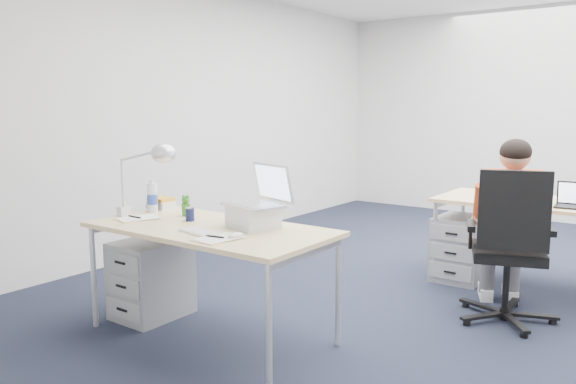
% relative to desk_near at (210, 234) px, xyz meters
% --- Properties ---
extents(floor, '(7.00, 7.00, 0.00)m').
position_rel_desk_near_xyz_m(floor, '(1.06, 1.90, -0.68)').
color(floor, black).
rests_on(floor, ground).
extents(room, '(6.02, 7.02, 2.80)m').
position_rel_desk_near_xyz_m(room, '(1.06, 1.90, 1.03)').
color(room, silver).
rests_on(room, ground).
extents(desk_near, '(1.60, 0.80, 0.73)m').
position_rel_desk_near_xyz_m(desk_near, '(0.00, 0.00, 0.00)').
color(desk_near, '#D6B67B').
rests_on(desk_near, ground).
extents(desk_far, '(1.60, 0.80, 0.73)m').
position_rel_desk_near_xyz_m(desk_far, '(1.49, 2.30, 0.00)').
color(desk_far, '#D6B67B').
rests_on(desk_far, ground).
extents(office_chair, '(0.87, 0.87, 1.08)m').
position_rel_desk_near_xyz_m(office_chair, '(1.49, 1.39, -0.38)').
color(office_chair, black).
rests_on(office_chair, ground).
extents(seated_person, '(0.56, 0.75, 1.26)m').
position_rel_desk_near_xyz_m(seated_person, '(1.43, 1.55, -0.04)').
color(seated_person, '#B33E19').
rests_on(seated_person, ground).
extents(drawer_pedestal_near, '(0.40, 0.50, 0.55)m').
position_rel_desk_near_xyz_m(drawer_pedestal_near, '(-0.60, 0.01, -0.41)').
color(drawer_pedestal_near, gray).
rests_on(drawer_pedestal_near, ground).
extents(drawer_pedestal_far, '(0.40, 0.50, 0.55)m').
position_rel_desk_near_xyz_m(drawer_pedestal_far, '(0.89, 2.19, -0.41)').
color(drawer_pedestal_far, gray).
rests_on(drawer_pedestal_far, ground).
extents(silver_laptop, '(0.44, 0.39, 0.39)m').
position_rel_desk_near_xyz_m(silver_laptop, '(0.25, 0.14, 0.24)').
color(silver_laptop, silver).
rests_on(silver_laptop, desk_near).
extents(wireless_keyboard, '(0.31, 0.17, 0.01)m').
position_rel_desk_near_xyz_m(wireless_keyboard, '(0.09, -0.18, 0.05)').
color(wireless_keyboard, white).
rests_on(wireless_keyboard, desk_near).
extents(computer_mouse, '(0.08, 0.11, 0.04)m').
position_rel_desk_near_xyz_m(computer_mouse, '(0.36, -0.16, 0.06)').
color(computer_mouse, white).
rests_on(computer_mouse, desk_near).
extents(headphones, '(0.25, 0.20, 0.04)m').
position_rel_desk_near_xyz_m(headphones, '(0.08, 0.26, 0.07)').
color(headphones, black).
rests_on(headphones, desk_near).
extents(can_koozie, '(0.08, 0.08, 0.10)m').
position_rel_desk_near_xyz_m(can_koozie, '(-0.23, 0.05, 0.09)').
color(can_koozie, '#161D46').
rests_on(can_koozie, desk_near).
extents(water_bottle, '(0.10, 0.10, 0.24)m').
position_rel_desk_near_xyz_m(water_bottle, '(-0.69, 0.13, 0.17)').
color(water_bottle, silver).
rests_on(water_bottle, desk_near).
extents(bear_figurine, '(0.10, 0.09, 0.15)m').
position_rel_desk_near_xyz_m(bear_figurine, '(-0.38, 0.16, 0.12)').
color(bear_figurine, '#1E6E1D').
rests_on(bear_figurine, desk_near).
extents(book_stack, '(0.20, 0.17, 0.08)m').
position_rel_desk_near_xyz_m(book_stack, '(-0.75, 0.26, 0.09)').
color(book_stack, silver).
rests_on(book_stack, desk_near).
extents(cordless_phone, '(0.05, 0.03, 0.15)m').
position_rel_desk_near_xyz_m(cordless_phone, '(-0.70, 0.16, 0.12)').
color(cordless_phone, black).
rests_on(cordless_phone, desk_near).
extents(papers_left, '(0.25, 0.30, 0.01)m').
position_rel_desk_near_xyz_m(papers_left, '(-0.57, -0.12, 0.05)').
color(papers_left, '#D7C07C').
rests_on(papers_left, desk_near).
extents(papers_right, '(0.21, 0.28, 0.01)m').
position_rel_desk_near_xyz_m(papers_right, '(0.28, -0.23, 0.05)').
color(papers_right, '#D7C07C').
rests_on(papers_right, desk_near).
extents(sunglasses, '(0.12, 0.09, 0.03)m').
position_rel_desk_near_xyz_m(sunglasses, '(0.08, 0.18, 0.06)').
color(sunglasses, black).
rests_on(sunglasses, desk_near).
extents(desk_lamp, '(0.50, 0.23, 0.55)m').
position_rel_desk_near_xyz_m(desk_lamp, '(-0.58, -0.08, 0.32)').
color(desk_lamp, silver).
rests_on(desk_lamp, desk_near).
extents(dark_laptop, '(0.30, 0.29, 0.20)m').
position_rel_desk_near_xyz_m(dark_laptop, '(1.77, 2.11, 0.15)').
color(dark_laptop, black).
rests_on(dark_laptop, desk_far).
extents(far_papers, '(0.24, 0.33, 0.01)m').
position_rel_desk_near_xyz_m(far_papers, '(1.21, 2.50, 0.05)').
color(far_papers, white).
rests_on(far_papers, desk_far).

